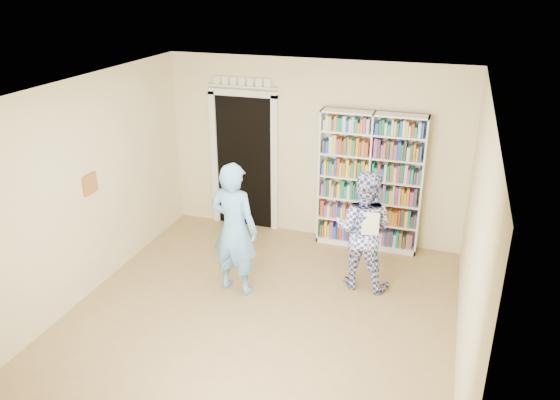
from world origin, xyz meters
TOP-DOWN VIEW (x-y plane):
  - floor at (0.00, 0.00)m, footprint 5.00×5.00m
  - ceiling at (0.00, 0.00)m, footprint 5.00×5.00m
  - wall_back at (0.00, 2.50)m, footprint 4.50×0.00m
  - wall_left at (-2.25, 0.00)m, footprint 0.00×5.00m
  - wall_right at (2.25, 0.00)m, footprint 0.00×5.00m
  - bookshelf at (0.89, 2.34)m, footprint 1.48×0.28m
  - doorway at (-1.10, 2.48)m, footprint 1.10×0.08m
  - wall_art at (-2.23, 0.20)m, footprint 0.03×0.25m
  - man_blue at (-0.50, 0.59)m, footprint 0.68×0.50m
  - man_plaid at (1.00, 1.20)m, footprint 0.81×0.66m
  - paper_sheet at (1.12, 0.98)m, footprint 0.21×0.04m

SIDE VIEW (x-z plane):
  - floor at x=0.00m, z-range 0.00..0.00m
  - man_plaid at x=1.00m, z-range 0.00..1.58m
  - man_blue at x=-0.50m, z-range 0.00..1.73m
  - paper_sheet at x=1.12m, z-range 0.85..1.15m
  - bookshelf at x=0.89m, z-range 0.01..2.04m
  - doorway at x=-1.10m, z-range -0.04..2.39m
  - wall_back at x=0.00m, z-range -0.90..3.60m
  - wall_left at x=-2.25m, z-range -1.15..3.85m
  - wall_right at x=2.25m, z-range -1.15..3.85m
  - wall_art at x=-2.23m, z-range 1.27..1.52m
  - ceiling at x=0.00m, z-range 2.70..2.70m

